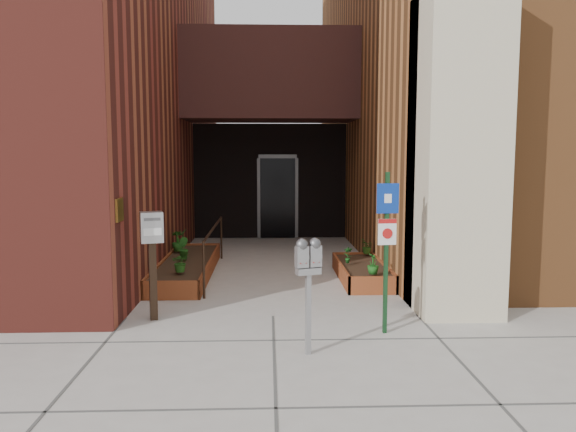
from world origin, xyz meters
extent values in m
plane|color=#9E9991|center=(0.00, 0.00, 0.00)|extent=(80.00, 80.00, 0.00)
cube|color=maroon|center=(-6.00, 6.70, 5.00)|extent=(8.00, 14.60, 10.00)
cube|color=brown|center=(6.00, 7.15, 5.00)|extent=(8.00, 13.70, 10.00)
cube|color=beige|center=(2.55, 0.20, 2.20)|extent=(1.10, 1.20, 4.40)
cube|color=black|center=(0.00, 6.00, 4.00)|extent=(4.20, 2.00, 2.00)
cube|color=black|center=(0.00, 7.40, 1.50)|extent=(4.00, 0.30, 3.00)
cube|color=black|center=(0.20, 7.22, 1.05)|extent=(0.90, 0.06, 2.10)
cube|color=#B79338|center=(-1.99, -0.20, 1.50)|extent=(0.04, 0.30, 0.30)
cube|color=brown|center=(-1.55, 0.92, 0.15)|extent=(0.90, 0.04, 0.30)
cube|color=brown|center=(-1.55, 4.48, 0.15)|extent=(0.90, 0.04, 0.30)
cube|color=brown|center=(-1.98, 2.70, 0.15)|extent=(0.04, 3.60, 0.30)
cube|color=brown|center=(-1.12, 2.70, 0.15)|extent=(0.04, 3.60, 0.30)
cube|color=black|center=(-1.55, 2.70, 0.13)|extent=(0.82, 3.52, 0.26)
cube|color=brown|center=(1.60, 1.12, 0.15)|extent=(0.80, 0.04, 0.30)
cube|color=brown|center=(1.60, 3.28, 0.15)|extent=(0.80, 0.04, 0.30)
cube|color=brown|center=(1.22, 2.20, 0.15)|extent=(0.04, 2.20, 0.30)
cube|color=brown|center=(1.98, 2.20, 0.15)|extent=(0.04, 2.20, 0.30)
cube|color=black|center=(1.60, 2.20, 0.13)|extent=(0.72, 2.12, 0.26)
cylinder|color=black|center=(-1.05, 1.00, 0.45)|extent=(0.04, 0.04, 0.90)
cylinder|color=black|center=(-1.05, 4.30, 0.45)|extent=(0.04, 0.04, 0.90)
cylinder|color=black|center=(-1.05, 2.65, 0.88)|extent=(0.04, 3.30, 0.04)
cube|color=#959497|center=(0.38, -1.46, 0.45)|extent=(0.07, 0.07, 0.91)
cube|color=#959497|center=(0.38, -1.46, 0.94)|extent=(0.29, 0.19, 0.07)
cube|color=#959497|center=(0.31, -1.49, 1.11)|extent=(0.16, 0.13, 0.24)
sphere|color=#59595B|center=(0.31, -1.49, 1.24)|extent=(0.13, 0.13, 0.13)
cube|color=white|center=(0.32, -1.53, 1.12)|extent=(0.08, 0.03, 0.05)
cube|color=#B21414|center=(0.32, -1.53, 1.05)|extent=(0.08, 0.03, 0.03)
cube|color=#959497|center=(0.45, -1.44, 1.11)|extent=(0.16, 0.13, 0.24)
sphere|color=#59595B|center=(0.45, -1.44, 1.24)|extent=(0.13, 0.13, 0.13)
cube|color=white|center=(0.47, -1.48, 1.12)|extent=(0.08, 0.03, 0.05)
cube|color=#B21414|center=(0.47, -1.48, 1.05)|extent=(0.08, 0.03, 0.03)
cube|color=#14391B|center=(1.39, -0.75, 1.00)|extent=(0.05, 0.05, 2.00)
cube|color=navy|center=(1.39, -0.78, 1.69)|extent=(0.27, 0.05, 0.36)
cube|color=white|center=(1.39, -0.79, 1.69)|extent=(0.09, 0.02, 0.11)
cube|color=white|center=(1.39, -0.78, 1.28)|extent=(0.23, 0.04, 0.32)
cube|color=#B21414|center=(1.39, -0.79, 1.41)|extent=(0.23, 0.03, 0.05)
cylinder|color=#B21414|center=(1.39, -0.79, 1.26)|extent=(0.13, 0.02, 0.13)
cube|color=black|center=(-1.60, -0.08, 0.53)|extent=(0.12, 0.12, 1.06)
cube|color=#ABABAD|center=(-1.60, -0.08, 1.26)|extent=(0.34, 0.29, 0.41)
cube|color=#59595B|center=(-1.57, -0.19, 1.37)|extent=(0.21, 0.07, 0.04)
cube|color=white|center=(-1.57, -0.19, 1.21)|extent=(0.22, 0.08, 0.10)
imported|color=#235B1A|center=(-1.49, 1.56, 0.46)|extent=(0.38, 0.38, 0.33)
imported|color=#1D5618|center=(-1.62, 2.71, 0.50)|extent=(0.30, 0.30, 0.40)
imported|color=#1F5919|center=(-1.85, 3.55, 0.50)|extent=(0.27, 0.27, 0.41)
imported|color=#1D631C|center=(-1.85, 4.30, 0.47)|extent=(0.20, 0.20, 0.34)
imported|color=#1B5B1A|center=(1.62, 1.30, 0.46)|extent=(0.21, 0.21, 0.33)
imported|color=#175119|center=(1.35, 2.22, 0.45)|extent=(0.15, 0.15, 0.29)
imported|color=#275518|center=(1.85, 3.10, 0.45)|extent=(0.27, 0.27, 0.29)
camera|label=1|loc=(-0.06, -7.50, 2.23)|focal=35.00mm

